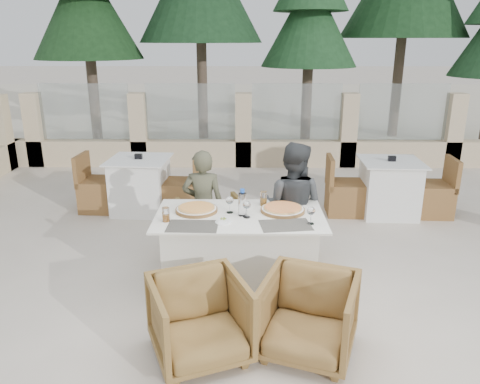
{
  "coord_description": "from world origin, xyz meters",
  "views": [
    {
      "loc": [
        0.01,
        -4.05,
        2.36
      ],
      "look_at": [
        -0.03,
        0.39,
        0.9
      ],
      "focal_mm": 35.0,
      "sensor_mm": 36.0,
      "label": 1
    }
  ],
  "objects_px": {
    "wine_glass_corner": "(311,214)",
    "bg_table_a": "(140,185)",
    "pizza_left": "(197,209)",
    "diner_right": "(292,207)",
    "dining_table": "(240,252)",
    "wine_glass_centre": "(230,204)",
    "bg_table_b": "(389,188)",
    "armchair_far_left": "(214,230)",
    "armchair_far_right": "(283,238)",
    "water_bottle": "(242,202)",
    "beer_glass_left": "(166,215)",
    "armchair_near_left": "(200,320)",
    "diner_left": "(203,206)",
    "beer_glass_right": "(263,199)",
    "pizza_right": "(283,209)",
    "armchair_near_right": "(308,316)",
    "olive_dish": "(223,220)",
    "wine_glass_near": "(247,208)"
  },
  "relations": [
    {
      "from": "armchair_far_left",
      "to": "armchair_far_right",
      "type": "relative_size",
      "value": 1.11
    },
    {
      "from": "water_bottle",
      "to": "bg_table_a",
      "type": "distance_m",
      "value": 2.67
    },
    {
      "from": "wine_glass_centre",
      "to": "beer_glass_left",
      "type": "bearing_deg",
      "value": -158.49
    },
    {
      "from": "water_bottle",
      "to": "bg_table_a",
      "type": "bearing_deg",
      "value": 123.64
    },
    {
      "from": "beer_glass_right",
      "to": "olive_dish",
      "type": "bearing_deg",
      "value": -129.29
    },
    {
      "from": "armchair_near_left",
      "to": "diner_left",
      "type": "height_order",
      "value": "diner_left"
    },
    {
      "from": "armchair_far_right",
      "to": "diner_right",
      "type": "height_order",
      "value": "diner_right"
    },
    {
      "from": "armchair_near_left",
      "to": "bg_table_a",
      "type": "distance_m",
      "value": 3.43
    },
    {
      "from": "beer_glass_right",
      "to": "bg_table_a",
      "type": "distance_m",
      "value": 2.56
    },
    {
      "from": "beer_glass_left",
      "to": "diner_left",
      "type": "distance_m",
      "value": 0.89
    },
    {
      "from": "armchair_far_right",
      "to": "bg_table_b",
      "type": "relative_size",
      "value": 0.4
    },
    {
      "from": "beer_glass_right",
      "to": "diner_left",
      "type": "height_order",
      "value": "diner_left"
    },
    {
      "from": "olive_dish",
      "to": "armchair_far_right",
      "type": "bearing_deg",
      "value": 49.59
    },
    {
      "from": "dining_table",
      "to": "bg_table_a",
      "type": "bearing_deg",
      "value": 123.35
    },
    {
      "from": "armchair_far_left",
      "to": "armchair_far_right",
      "type": "height_order",
      "value": "armchair_far_left"
    },
    {
      "from": "bg_table_a",
      "to": "diner_right",
      "type": "bearing_deg",
      "value": -37.24
    },
    {
      "from": "beer_glass_left",
      "to": "armchair_far_left",
      "type": "bearing_deg",
      "value": 65.91
    },
    {
      "from": "wine_glass_centre",
      "to": "bg_table_b",
      "type": "height_order",
      "value": "wine_glass_centre"
    },
    {
      "from": "water_bottle",
      "to": "beer_glass_left",
      "type": "relative_size",
      "value": 1.96
    },
    {
      "from": "wine_glass_near",
      "to": "olive_dish",
      "type": "relative_size",
      "value": 1.67
    },
    {
      "from": "beer_glass_right",
      "to": "pizza_right",
      "type": "bearing_deg",
      "value": -44.8
    },
    {
      "from": "armchair_near_left",
      "to": "wine_glass_centre",
      "type": "bearing_deg",
      "value": 58.26
    },
    {
      "from": "wine_glass_corner",
      "to": "bg_table_b",
      "type": "relative_size",
      "value": 0.11
    },
    {
      "from": "armchair_near_left",
      "to": "beer_glass_right",
      "type": "bearing_deg",
      "value": 46.72
    },
    {
      "from": "pizza_right",
      "to": "diner_right",
      "type": "relative_size",
      "value": 0.31
    },
    {
      "from": "wine_glass_corner",
      "to": "armchair_near_right",
      "type": "distance_m",
      "value": 0.96
    },
    {
      "from": "pizza_right",
      "to": "wine_glass_corner",
      "type": "relative_size",
      "value": 2.32
    },
    {
      "from": "beer_glass_left",
      "to": "olive_dish",
      "type": "height_order",
      "value": "beer_glass_left"
    },
    {
      "from": "pizza_left",
      "to": "bg_table_b",
      "type": "xyz_separation_m",
      "value": [
        2.48,
        1.98,
        -0.41
      ]
    },
    {
      "from": "beer_glass_left",
      "to": "bg_table_b",
      "type": "relative_size",
      "value": 0.08
    },
    {
      "from": "wine_glass_centre",
      "to": "diner_right",
      "type": "distance_m",
      "value": 0.78
    },
    {
      "from": "dining_table",
      "to": "olive_dish",
      "type": "relative_size",
      "value": 14.55
    },
    {
      "from": "wine_glass_corner",
      "to": "bg_table_a",
      "type": "bearing_deg",
      "value": 130.81
    },
    {
      "from": "beer_glass_left",
      "to": "olive_dish",
      "type": "distance_m",
      "value": 0.53
    },
    {
      "from": "diner_right",
      "to": "bg_table_a",
      "type": "height_order",
      "value": "diner_right"
    },
    {
      "from": "water_bottle",
      "to": "armchair_far_right",
      "type": "height_order",
      "value": "water_bottle"
    },
    {
      "from": "armchair_near_right",
      "to": "diner_left",
      "type": "bearing_deg",
      "value": 139.49
    },
    {
      "from": "pizza_right",
      "to": "wine_glass_corner",
      "type": "xyz_separation_m",
      "value": [
        0.23,
        -0.32,
        0.06
      ]
    },
    {
      "from": "pizza_right",
      "to": "armchair_far_right",
      "type": "bearing_deg",
      "value": 83.74
    },
    {
      "from": "armchair_far_right",
      "to": "armchair_far_left",
      "type": "bearing_deg",
      "value": -7.29
    },
    {
      "from": "water_bottle",
      "to": "diner_left",
      "type": "relative_size",
      "value": 0.21
    },
    {
      "from": "armchair_near_right",
      "to": "diner_right",
      "type": "xyz_separation_m",
      "value": [
        0.01,
        1.47,
        0.37
      ]
    },
    {
      "from": "wine_glass_near",
      "to": "bg_table_b",
      "type": "bearing_deg",
      "value": 47.01
    },
    {
      "from": "wine_glass_corner",
      "to": "armchair_near_right",
      "type": "xyz_separation_m",
      "value": [
        -0.1,
        -0.79,
        -0.54
      ]
    },
    {
      "from": "dining_table",
      "to": "armchair_near_right",
      "type": "relative_size",
      "value": 2.26
    },
    {
      "from": "wine_glass_near",
      "to": "armchair_far_left",
      "type": "height_order",
      "value": "wine_glass_near"
    },
    {
      "from": "pizza_right",
      "to": "water_bottle",
      "type": "distance_m",
      "value": 0.42
    },
    {
      "from": "dining_table",
      "to": "bg_table_a",
      "type": "xyz_separation_m",
      "value": [
        -1.43,
        2.17,
        0.0
      ]
    },
    {
      "from": "pizza_left",
      "to": "bg_table_a",
      "type": "height_order",
      "value": "pizza_left"
    },
    {
      "from": "wine_glass_centre",
      "to": "armchair_far_left",
      "type": "distance_m",
      "value": 0.84
    }
  ]
}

